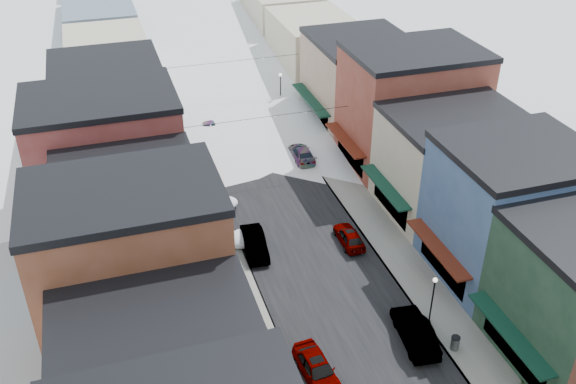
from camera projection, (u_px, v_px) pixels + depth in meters
road at (221, 97)px, 77.68m from camera, size 10.00×160.00×0.01m
sidewalk_left at (167, 103)px, 75.96m from camera, size 3.20×160.00×0.15m
sidewalk_right at (273, 90)px, 79.33m from camera, size 3.20×160.00×0.15m
curb_left at (180, 101)px, 76.36m from camera, size 0.10×160.00×0.15m
curb_right at (261, 91)px, 78.93m from camera, size 0.10×160.00×0.15m
bldg_l_brick_near at (134, 276)px, 38.84m from camera, size 12.30×8.20×12.50m
bldg_l_grayblue at (132, 222)px, 46.79m from camera, size 11.30×9.20×9.00m
bldg_l_brick_far at (107, 156)px, 53.31m from camera, size 13.30×9.20×11.00m
bldg_l_tan at (111, 112)px, 61.95m from camera, size 11.30×11.20×10.00m
bldg_r_blue at (510, 212)px, 46.63m from camera, size 11.30×9.20×10.50m
bldg_r_cream at (452, 162)px, 54.46m from camera, size 12.30×9.20×9.00m
bldg_r_brick_far at (410, 107)px, 61.23m from camera, size 13.30×9.20×11.50m
bldg_r_tan at (359, 80)px, 69.62m from camera, size 11.30×11.20×9.50m
distant_blocks at (186, 12)px, 94.26m from camera, size 34.00×55.00×8.00m
overhead_cables at (245, 87)px, 64.28m from camera, size 16.40×15.04×0.04m
car_silver_sedan at (317, 369)px, 39.71m from camera, size 2.26×4.78×1.58m
car_dark_hatch at (255, 243)px, 50.86m from camera, size 2.01×4.85×1.56m
car_silver_wagon at (209, 130)px, 68.12m from camera, size 2.38×5.58×1.61m
car_green_sedan at (415, 331)px, 42.40m from camera, size 2.37×5.31×1.69m
car_gray_suv at (349, 236)px, 51.85m from camera, size 1.72×4.09×1.38m
car_black_sedan at (302, 153)px, 63.87m from camera, size 2.10×4.85×1.39m
car_lane_silver at (203, 84)px, 79.27m from camera, size 1.78×3.99×1.33m
car_lane_white at (206, 56)px, 87.94m from camera, size 2.89×5.34×1.42m
trash_can at (455, 343)px, 41.75m from camera, size 0.60×0.60×1.02m
streetlamp_near at (433, 295)px, 42.82m from camera, size 0.33×0.33×3.92m
streetlamp_far at (280, 87)px, 72.78m from camera, size 0.37×0.37×4.41m
snow_pile_mid at (241, 239)px, 51.85m from camera, size 2.60×2.80×1.10m
snow_pile_far at (226, 203)px, 56.57m from camera, size 2.19×2.54×0.92m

